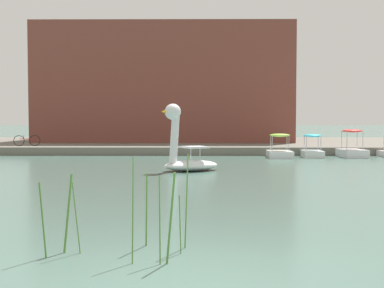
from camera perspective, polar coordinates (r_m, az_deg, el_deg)
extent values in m
plane|color=#47665B|center=(7.17, -1.15, -14.53)|extent=(655.88, 655.88, 0.00)
cube|color=#6B665B|center=(41.27, 0.20, -0.02)|extent=(150.55, 20.84, 0.52)
ellipsoid|color=white|center=(21.28, -0.10, -2.51)|extent=(2.81, 2.31, 0.46)
cylinder|color=white|center=(20.88, -2.05, 0.77)|extent=(0.58, 0.51, 2.19)
sphere|color=white|center=(20.85, -2.23, 3.75)|extent=(0.92, 0.92, 0.69)
cone|color=yellow|center=(20.74, -2.93, 3.75)|extent=(0.63, 0.57, 0.38)
cube|color=white|center=(21.31, 0.38, -0.37)|extent=(1.27, 1.32, 0.08)
cylinder|color=silver|center=(21.74, -0.15, -1.05)|extent=(0.04, 0.04, 0.56)
cylinder|color=silver|center=(20.92, 0.93, -1.19)|extent=(0.04, 0.04, 0.56)
cube|color=white|center=(29.66, 10.10, -1.17)|extent=(1.50, 2.44, 0.40)
ellipsoid|color=#8CCC38|center=(29.61, 10.12, 1.01)|extent=(1.26, 1.14, 0.20)
cylinder|color=#B7B7BF|center=(30.01, 9.09, 0.15)|extent=(0.04, 0.04, 0.93)
cylinder|color=#B7B7BF|center=(30.12, 10.93, 0.14)|extent=(0.04, 0.04, 0.93)
cylinder|color=#B7B7BF|center=(29.14, 9.27, 0.08)|extent=(0.04, 0.04, 0.93)
cylinder|color=#B7B7BF|center=(29.26, 11.15, 0.07)|extent=(0.04, 0.04, 0.93)
cube|color=white|center=(30.49, 13.75, -1.11)|extent=(1.31, 2.14, 0.40)
ellipsoid|color=#2DB7D1|center=(30.44, 13.77, 0.95)|extent=(1.14, 1.29, 0.20)
cylinder|color=#B7B7BF|center=(30.87, 12.86, 0.14)|extent=(0.04, 0.04, 0.90)
cylinder|color=#B7B7BF|center=(31.00, 14.39, 0.14)|extent=(0.04, 0.04, 0.90)
cylinder|color=#B7B7BF|center=(29.92, 13.10, 0.07)|extent=(0.04, 0.04, 0.90)
cylinder|color=#B7B7BF|center=(30.04, 14.69, 0.06)|extent=(0.04, 0.04, 0.90)
cube|color=white|center=(31.13, 18.01, -1.02)|extent=(1.43, 2.24, 0.47)
ellipsoid|color=red|center=(31.08, 18.05, 1.46)|extent=(1.24, 1.21, 0.20)
cylinder|color=#B7B7BF|center=(31.38, 16.93, 0.47)|extent=(0.04, 0.04, 1.12)
cylinder|color=#B7B7BF|center=(31.70, 18.56, 0.46)|extent=(0.04, 0.04, 1.12)
cylinder|color=#B7B7BF|center=(30.50, 17.49, 0.40)|extent=(0.04, 0.04, 1.12)
cylinder|color=#B7B7BF|center=(30.83, 19.16, 0.40)|extent=(0.04, 0.04, 1.12)
cylinder|color=#B7B7BF|center=(32.24, 21.32, 0.03)|extent=(0.04, 0.04, 0.86)
cylinder|color=brown|center=(40.77, -7.01, 2.68)|extent=(0.32, 0.32, 3.39)
ellipsoid|color=#387538|center=(40.82, -7.02, 5.29)|extent=(6.84, 6.84, 3.38)
torus|color=black|center=(34.64, -17.73, 0.38)|extent=(0.71, 0.17, 0.71)
torus|color=black|center=(34.79, -19.39, 0.37)|extent=(0.71, 0.17, 0.71)
cube|color=#A51E1E|center=(34.71, -18.56, 0.57)|extent=(0.91, 0.20, 0.04)
cylinder|color=#A51E1E|center=(34.74, -18.90, 0.73)|extent=(0.03, 0.03, 0.30)
cube|color=silver|center=(43.86, -13.41, 1.51)|extent=(4.57, 2.02, 1.71)
cube|color=black|center=(43.86, -13.41, 1.96)|extent=(4.21, 2.04, 0.48)
cube|color=brown|center=(44.32, -2.88, 6.50)|extent=(20.21, 13.97, 9.29)
cylinder|color=#4C7F33|center=(7.43, -3.75, -8.70)|extent=(0.04, 0.18, 1.30)
cylinder|color=#4C7F33|center=(7.37, -2.47, -8.57)|extent=(0.15, 0.04, 1.36)
cylinder|color=#4C7F33|center=(8.23, -0.64, -6.64)|extent=(0.08, 0.10, 1.58)
cylinder|color=#4C7F33|center=(7.96, -1.40, -9.29)|extent=(0.04, 0.05, 0.94)
cylinder|color=#4C7F33|center=(8.16, -13.25, -8.29)|extent=(0.13, 0.05, 1.16)
cylinder|color=#4C7F33|center=(7.49, -6.86, -7.55)|extent=(0.02, 0.19, 1.58)
cylinder|color=#4C7F33|center=(8.31, -14.15, -7.75)|extent=(0.13, 0.20, 1.26)
cylinder|color=#4C7F33|center=(8.38, -5.29, -7.56)|extent=(0.06, 0.20, 1.26)
cylinder|color=#4C7F33|center=(8.02, -16.89, -8.43)|extent=(0.09, 0.10, 1.19)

